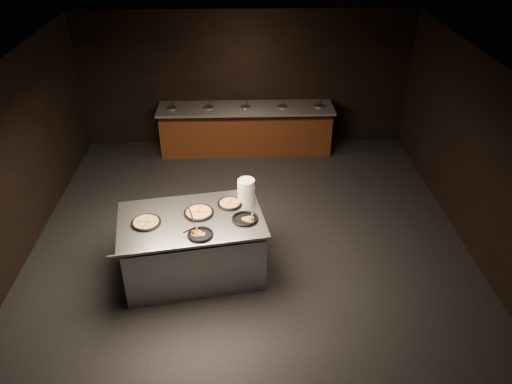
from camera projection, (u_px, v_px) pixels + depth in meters
room at (249, 173)px, 7.20m from camera, size 7.02×8.02×2.92m
salad_bar at (246, 132)px, 10.75m from camera, size 3.70×0.83×1.18m
serving_counter at (193, 247)px, 7.31m from camera, size 2.22×1.62×0.98m
plate_stack at (246, 191)px, 7.32m from camera, size 0.25×0.25×0.37m
pan_veggie_whole at (146, 222)px, 6.93m from camera, size 0.42×0.42×0.04m
pan_cheese_whole at (199, 212)px, 7.14m from camera, size 0.43×0.43×0.04m
pan_cheese_slices_a at (230, 203)px, 7.34m from camera, size 0.37×0.37×0.04m
pan_cheese_slices_b at (200, 234)px, 6.70m from camera, size 0.35×0.35×0.04m
pan_veggie_slices at (245, 219)px, 7.01m from camera, size 0.37×0.37×0.04m
server_left at (189, 213)px, 7.01m from camera, size 0.22×0.32×0.17m
server_right at (193, 231)px, 6.67m from camera, size 0.30×0.09×0.14m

